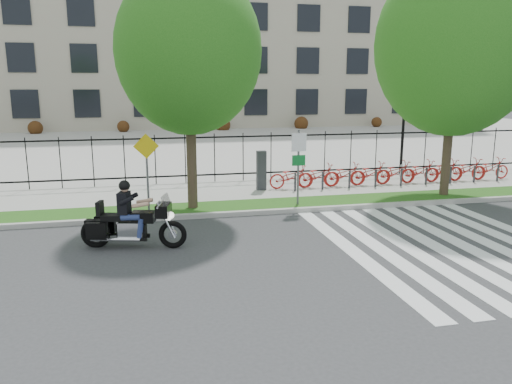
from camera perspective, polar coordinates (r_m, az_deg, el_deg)
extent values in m
plane|color=#343436|center=(12.11, 1.44, -7.61)|extent=(120.00, 120.00, 0.00)
cube|color=#A4A29B|center=(15.92, -2.14, -2.48)|extent=(60.00, 0.20, 0.15)
cube|color=#174812|center=(16.73, -2.67, -1.76)|extent=(60.00, 1.50, 0.15)
cube|color=#A8A49D|center=(19.13, -3.97, 0.00)|extent=(60.00, 3.50, 0.15)
cube|color=#A8A49D|center=(36.38, -8.19, 5.65)|extent=(80.00, 34.00, 0.10)
cube|color=#A89A87|center=(56.43, -10.22, 17.98)|extent=(60.00, 20.00, 20.00)
cylinder|color=black|center=(26.44, 16.47, 7.12)|extent=(0.14, 0.14, 4.00)
cylinder|color=black|center=(26.36, 16.72, 11.23)|extent=(0.06, 0.70, 0.70)
sphere|color=white|center=(26.19, 16.05, 11.49)|extent=(0.36, 0.36, 0.36)
sphere|color=white|center=(26.53, 17.41, 11.41)|extent=(0.36, 0.36, 0.36)
cylinder|color=#36271D|center=(16.20, -7.38, 4.49)|extent=(0.32, 0.32, 3.62)
ellipsoid|color=#1B5E15|center=(16.10, -7.70, 15.73)|extent=(4.52, 4.52, 5.20)
cylinder|color=#36271D|center=(19.35, 21.04, 5.08)|extent=(0.32, 0.32, 3.66)
ellipsoid|color=#1B5E15|center=(19.28, 21.86, 15.44)|extent=(5.55, 5.55, 6.38)
cube|color=#2D2D33|center=(19.02, 0.61, 2.49)|extent=(0.35, 0.25, 1.50)
imported|color=#AF1D18|center=(19.37, 4.07, 1.77)|extent=(1.76, 0.61, 0.92)
cylinder|color=#2D2D33|center=(18.92, 4.50, 1.17)|extent=(0.08, 0.08, 0.70)
imported|color=#AF1D18|center=(19.71, 7.14, 1.89)|extent=(1.76, 0.61, 0.92)
cylinder|color=#2D2D33|center=(19.27, 7.63, 1.30)|extent=(0.08, 0.08, 0.70)
imported|color=#AF1D18|center=(20.11, 10.09, 1.99)|extent=(1.76, 0.61, 0.92)
cylinder|color=#2D2D33|center=(19.67, 10.64, 1.42)|extent=(0.08, 0.08, 0.70)
imported|color=#AF1D18|center=(20.55, 12.93, 2.09)|extent=(1.76, 0.61, 0.92)
cylinder|color=#2D2D33|center=(20.13, 13.52, 1.53)|extent=(0.08, 0.08, 0.70)
imported|color=#AF1D18|center=(21.05, 15.64, 2.18)|extent=(1.76, 0.61, 0.92)
cylinder|color=#2D2D33|center=(20.63, 16.27, 1.63)|extent=(0.08, 0.08, 0.70)
imported|color=#AF1D18|center=(21.59, 18.21, 2.26)|extent=(1.76, 0.61, 0.92)
cylinder|color=#2D2D33|center=(21.18, 18.88, 1.73)|extent=(0.08, 0.08, 0.70)
imported|color=#AF1D18|center=(22.17, 20.66, 2.33)|extent=(1.76, 0.61, 0.92)
cylinder|color=#2D2D33|center=(21.77, 21.35, 1.82)|extent=(0.08, 0.08, 0.70)
imported|color=#AF1D18|center=(22.79, 22.98, 2.39)|extent=(1.76, 0.61, 0.92)
cylinder|color=#2D2D33|center=(22.40, 23.69, 1.89)|extent=(0.08, 0.08, 0.70)
imported|color=#AF1D18|center=(23.44, 25.18, 2.45)|extent=(1.76, 0.61, 0.92)
cylinder|color=#2D2D33|center=(23.07, 25.90, 1.96)|extent=(0.08, 0.08, 0.70)
cylinder|color=#59595B|center=(16.63, 4.84, 2.79)|extent=(0.07, 0.07, 2.50)
cube|color=white|center=(16.47, 4.94, 5.68)|extent=(0.50, 0.03, 0.60)
cube|color=#0C6626|center=(16.55, 4.90, 3.62)|extent=(0.45, 0.03, 0.35)
cylinder|color=#59595B|center=(15.89, -12.31, 1.93)|extent=(0.07, 0.07, 2.40)
cube|color=yellow|center=(15.72, -12.45, 5.13)|extent=(0.78, 0.03, 0.78)
torus|color=black|center=(12.93, -9.50, -4.81)|extent=(0.74, 0.32, 0.72)
torus|color=black|center=(13.47, -17.87, -4.55)|extent=(0.78, 0.35, 0.77)
cube|color=black|center=(12.81, -10.52, -2.04)|extent=(0.45, 0.64, 0.32)
cube|color=#26262B|center=(12.74, -10.24, -0.99)|extent=(0.29, 0.55, 0.32)
cube|color=silver|center=(13.15, -14.02, -4.20)|extent=(0.70, 0.51, 0.42)
cube|color=black|center=(12.98, -12.76, -2.77)|extent=(0.65, 0.49, 0.27)
cube|color=black|center=(13.17, -15.63, -2.79)|extent=(0.81, 0.55, 0.15)
cube|color=black|center=(13.25, -17.42, -1.79)|extent=(0.19, 0.37, 0.36)
cube|color=black|center=(13.09, -17.73, -4.26)|extent=(0.55, 0.30, 0.42)
cube|color=black|center=(13.66, -16.85, -3.52)|extent=(0.55, 0.30, 0.42)
cube|color=black|center=(13.02, -14.84, -1.21)|extent=(0.35, 0.47, 0.55)
sphere|color=tan|center=(12.93, -14.81, 0.51)|extent=(0.24, 0.24, 0.24)
sphere|color=black|center=(12.92, -14.82, 0.70)|extent=(0.28, 0.28, 0.28)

